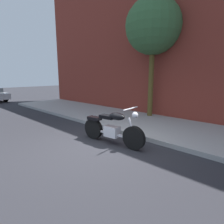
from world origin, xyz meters
TOP-DOWN VIEW (x-y plane):
  - ground_plane at (0.00, 0.00)m, footprint 60.00×60.00m
  - sidewalk at (0.00, 3.00)m, footprint 19.41×3.22m
  - building_facade at (0.00, 4.86)m, footprint 19.41×0.50m
  - motorcycle at (0.12, 0.52)m, footprint 2.19×0.70m
  - street_tree at (-0.91, 4.21)m, footprint 2.46×2.46m

SIDE VIEW (x-z plane):
  - ground_plane at x=0.00m, z-range 0.00..0.00m
  - sidewalk at x=0.00m, z-range 0.00..0.14m
  - motorcycle at x=0.12m, z-range -0.11..1.06m
  - street_tree at x=-0.91m, z-range 1.43..6.81m
  - building_facade at x=0.00m, z-range 0.00..8.53m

